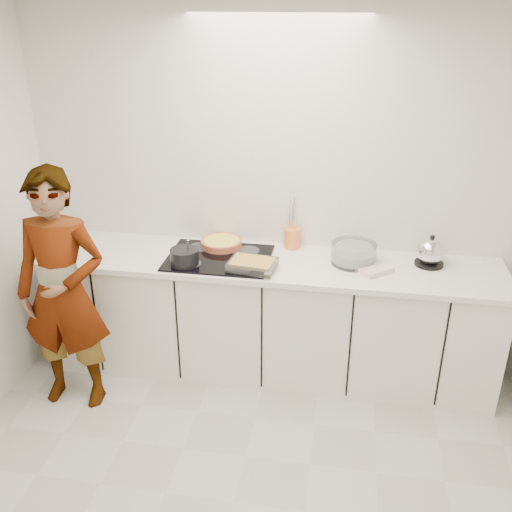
% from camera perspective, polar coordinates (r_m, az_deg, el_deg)
% --- Properties ---
extents(floor, '(3.60, 3.20, 0.00)m').
position_cam_1_polar(floor, '(3.51, -2.23, -23.38)').
color(floor, beige).
rests_on(floor, ground).
extents(wall_back, '(3.60, 0.00, 2.60)m').
position_cam_1_polar(wall_back, '(4.13, 1.96, 6.28)').
color(wall_back, silver).
rests_on(wall_back, ground).
extents(base_cabinets, '(3.20, 0.58, 0.87)m').
position_cam_1_polar(base_cabinets, '(4.21, 1.20, -6.36)').
color(base_cabinets, white).
rests_on(base_cabinets, floor).
extents(countertop, '(3.24, 0.64, 0.04)m').
position_cam_1_polar(countertop, '(3.99, 1.26, -0.76)').
color(countertop, white).
rests_on(countertop, base_cabinets).
extents(hob, '(0.72, 0.54, 0.01)m').
position_cam_1_polar(hob, '(4.02, -3.72, -0.18)').
color(hob, black).
rests_on(hob, countertop).
extents(tart_dish, '(0.32, 0.32, 0.05)m').
position_cam_1_polar(tart_dish, '(4.17, -3.48, 1.34)').
color(tart_dish, '#B55835').
rests_on(tart_dish, hob).
extents(saucepan, '(0.23, 0.23, 0.19)m').
position_cam_1_polar(saucepan, '(3.91, -7.16, -0.08)').
color(saucepan, black).
rests_on(saucepan, hob).
extents(baking_dish, '(0.34, 0.26, 0.06)m').
position_cam_1_polar(baking_dish, '(3.82, -0.37, -0.81)').
color(baking_dish, silver).
rests_on(baking_dish, hob).
extents(mixing_bowl, '(0.41, 0.41, 0.14)m').
position_cam_1_polar(mixing_bowl, '(3.98, 9.74, 0.19)').
color(mixing_bowl, silver).
rests_on(mixing_bowl, countertop).
extents(tea_towel, '(0.26, 0.26, 0.03)m').
position_cam_1_polar(tea_towel, '(3.90, 11.78, -1.31)').
color(tea_towel, white).
rests_on(tea_towel, countertop).
extents(kettle, '(0.21, 0.21, 0.22)m').
position_cam_1_polar(kettle, '(4.06, 17.04, 0.35)').
color(kettle, black).
rests_on(kettle, countertop).
extents(utensil_crock, '(0.15, 0.15, 0.15)m').
position_cam_1_polar(utensil_crock, '(4.17, 3.63, 1.79)').
color(utensil_crock, orange).
rests_on(utensil_crock, countertop).
extents(cook, '(0.63, 0.43, 1.67)m').
position_cam_1_polar(cook, '(3.93, -18.74, -3.48)').
color(cook, white).
rests_on(cook, floor).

